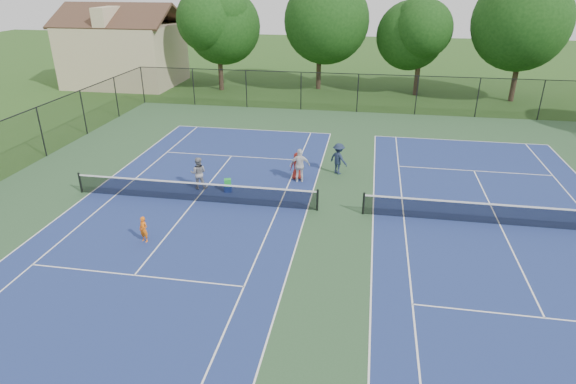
% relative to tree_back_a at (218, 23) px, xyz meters
% --- Properties ---
extents(ground, '(140.00, 140.00, 0.00)m').
position_rel_tree_back_a_xyz_m(ground, '(13.00, -24.00, -6.04)').
color(ground, '#234716').
rests_on(ground, ground).
extents(court_pad, '(36.00, 36.00, 0.01)m').
position_rel_tree_back_a_xyz_m(court_pad, '(13.00, -24.00, -6.03)').
color(court_pad, '#2B4D2B').
rests_on(court_pad, ground).
extents(tennis_court_left, '(12.00, 23.83, 1.07)m').
position_rel_tree_back_a_xyz_m(tennis_court_left, '(6.00, -24.00, -5.94)').
color(tennis_court_left, navy).
rests_on(tennis_court_left, ground).
extents(tennis_court_right, '(12.00, 23.83, 1.07)m').
position_rel_tree_back_a_xyz_m(tennis_court_right, '(20.00, -24.00, -5.94)').
color(tennis_court_right, navy).
rests_on(tennis_court_right, ground).
extents(perimeter_fence, '(36.08, 36.08, 3.02)m').
position_rel_tree_back_a_xyz_m(perimeter_fence, '(13.00, -24.00, -4.44)').
color(perimeter_fence, black).
rests_on(perimeter_fence, ground).
extents(tree_back_a, '(6.80, 6.80, 9.15)m').
position_rel_tree_back_a_xyz_m(tree_back_a, '(0.00, 0.00, 0.00)').
color(tree_back_a, '#2D2116').
rests_on(tree_back_a, ground).
extents(tree_back_b, '(7.60, 7.60, 10.03)m').
position_rel_tree_back_a_xyz_m(tree_back_b, '(9.00, 2.00, 0.56)').
color(tree_back_b, '#2D2116').
rests_on(tree_back_b, ground).
extents(tree_back_c, '(6.00, 6.00, 8.40)m').
position_rel_tree_back_a_xyz_m(tree_back_c, '(18.00, 1.00, -0.56)').
color(tree_back_c, '#2D2116').
rests_on(tree_back_c, ground).
extents(tree_back_d, '(7.80, 7.80, 10.37)m').
position_rel_tree_back_a_xyz_m(tree_back_d, '(26.00, 0.00, 0.79)').
color(tree_back_d, '#2D2116').
rests_on(tree_back_d, ground).
extents(clapboard_house, '(10.80, 8.10, 7.65)m').
position_rel_tree_back_a_xyz_m(clapboard_house, '(-10.00, 1.00, -2.95)').
color(clapboard_house, tan).
rests_on(clapboard_house, ground).
extents(child_player, '(0.47, 0.38, 1.11)m').
position_rel_tree_back_a_xyz_m(child_player, '(5.31, -28.02, -5.48)').
color(child_player, orange).
rests_on(child_player, ground).
extents(instructor, '(0.91, 0.77, 1.68)m').
position_rel_tree_back_a_xyz_m(instructor, '(5.71, -22.49, -5.20)').
color(instructor, gray).
rests_on(instructor, ground).
extents(bystander_a, '(1.13, 0.64, 1.81)m').
position_rel_tree_back_a_xyz_m(bystander_a, '(10.64, -20.73, -5.13)').
color(bystander_a, silver).
rests_on(bystander_a, ground).
extents(bystander_b, '(1.29, 1.19, 1.74)m').
position_rel_tree_back_a_xyz_m(bystander_b, '(12.54, -19.27, -5.17)').
color(bystander_b, '#1B263D').
rests_on(bystander_b, ground).
extents(bystander_c, '(0.83, 0.67, 1.47)m').
position_rel_tree_back_a_xyz_m(bystander_c, '(10.43, -20.40, -5.30)').
color(bystander_c, maroon).
rests_on(bystander_c, ground).
extents(ball_crate, '(0.43, 0.40, 0.31)m').
position_rel_tree_back_a_xyz_m(ball_crate, '(7.26, -22.62, -5.88)').
color(ball_crate, navy).
rests_on(ball_crate, ground).
extents(ball_hopper, '(0.41, 0.37, 0.37)m').
position_rel_tree_back_a_xyz_m(ball_hopper, '(7.26, -22.62, -5.55)').
color(ball_hopper, green).
rests_on(ball_hopper, ball_crate).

